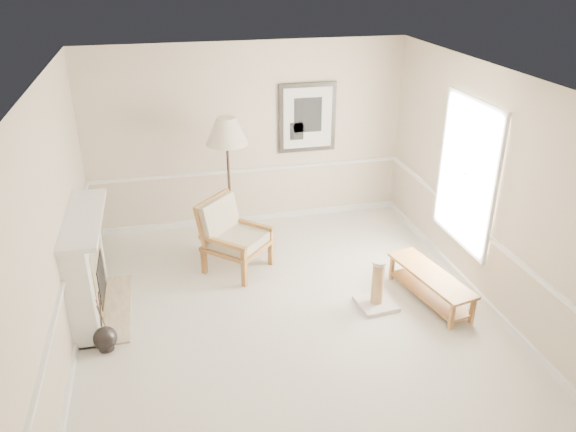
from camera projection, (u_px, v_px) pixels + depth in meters
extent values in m
plane|color=silver|center=(288.00, 314.00, 6.96)|extent=(5.50, 5.50, 0.00)
cube|color=beige|center=(248.00, 136.00, 8.76)|extent=(5.00, 0.04, 2.90)
cube|color=beige|center=(377.00, 366.00, 3.92)|extent=(5.00, 0.04, 2.90)
cube|color=beige|center=(54.00, 230.00, 5.83)|extent=(0.04, 5.50, 2.90)
cube|color=beige|center=(487.00, 188.00, 6.85)|extent=(0.04, 5.50, 2.90)
cube|color=white|center=(288.00, 78.00, 5.72)|extent=(5.00, 5.50, 0.04)
cube|color=white|center=(251.00, 218.00, 9.34)|extent=(4.95, 0.04, 0.10)
cube|color=white|center=(249.00, 170.00, 8.98)|extent=(4.95, 0.04, 0.05)
cube|color=white|center=(468.00, 173.00, 7.18)|extent=(0.03, 1.20, 1.80)
cube|color=white|center=(467.00, 173.00, 7.17)|extent=(0.05, 1.34, 1.94)
cube|color=black|center=(307.00, 118.00, 8.82)|extent=(0.92, 0.04, 1.10)
cube|color=white|center=(308.00, 118.00, 8.80)|extent=(0.78, 0.01, 0.96)
cube|color=black|center=(308.00, 115.00, 8.77)|extent=(0.45, 0.01, 0.55)
cube|color=white|center=(86.00, 268.00, 6.74)|extent=(0.28, 1.50, 1.25)
cube|color=white|center=(81.00, 219.00, 6.47)|extent=(0.46, 1.64, 0.06)
cube|color=#C6B28E|center=(99.00, 272.00, 6.80)|extent=(0.02, 1.05, 0.95)
cube|color=black|center=(101.00, 281.00, 6.86)|extent=(0.02, 0.62, 0.58)
cube|color=#B8973D|center=(105.00, 299.00, 6.97)|extent=(0.01, 0.66, 0.05)
cube|color=#C6B28E|center=(106.00, 309.00, 7.03)|extent=(0.60, 1.50, 0.03)
sphere|color=black|center=(105.00, 338.00, 6.28)|extent=(0.27, 0.27, 0.27)
cylinder|color=black|center=(107.00, 346.00, 6.33)|extent=(0.17, 0.17, 0.08)
cylinder|color=black|center=(101.00, 312.00, 6.13)|extent=(0.07, 0.10, 0.42)
cylinder|color=black|center=(101.00, 315.00, 6.15)|extent=(0.08, 0.12, 0.34)
cylinder|color=black|center=(100.00, 310.00, 6.12)|extent=(0.04, 0.05, 0.50)
cube|color=#9C6832|center=(244.00, 273.00, 7.45)|extent=(0.09, 0.09, 0.41)
cube|color=#9C6832|center=(204.00, 260.00, 7.76)|extent=(0.09, 0.09, 0.41)
cube|color=#9C6832|center=(271.00, 251.00, 7.98)|extent=(0.09, 0.09, 0.41)
cube|color=#9C6832|center=(232.00, 240.00, 8.28)|extent=(0.09, 0.09, 0.41)
cube|color=#9C6832|center=(237.00, 245.00, 7.79)|extent=(1.07, 1.07, 0.05)
cube|color=#9C6832|center=(216.00, 218.00, 7.81)|extent=(0.65, 0.67, 0.59)
cube|color=#9C6832|center=(223.00, 243.00, 7.45)|extent=(0.60, 0.57, 0.05)
cube|color=#9C6832|center=(250.00, 224.00, 7.98)|extent=(0.60, 0.57, 0.05)
cube|color=beige|center=(237.00, 239.00, 7.75)|extent=(0.98, 0.98, 0.13)
cube|color=beige|center=(220.00, 217.00, 7.77)|extent=(0.63, 0.65, 0.53)
cylinder|color=black|center=(232.00, 239.00, 8.74)|extent=(0.32, 0.32, 0.03)
cylinder|color=black|center=(229.00, 186.00, 8.36)|extent=(0.04, 0.04, 1.75)
cone|color=beige|center=(227.00, 131.00, 7.99)|extent=(0.81, 0.81, 0.38)
cube|color=#9C6832|center=(431.00, 275.00, 7.10)|extent=(0.67, 1.41, 0.04)
cube|color=#9C6832|center=(429.00, 293.00, 7.21)|extent=(0.59, 1.30, 0.03)
cube|color=#9C6832|center=(452.00, 317.00, 6.61)|extent=(0.06, 0.06, 0.35)
cube|color=#9C6832|center=(472.00, 310.00, 6.73)|extent=(0.06, 0.06, 0.35)
cube|color=#9C6832|center=(392.00, 268.00, 7.63)|extent=(0.06, 0.06, 0.35)
cube|color=#9C6832|center=(411.00, 263.00, 7.75)|extent=(0.06, 0.06, 0.35)
cube|color=white|center=(376.00, 304.00, 7.11)|extent=(0.50, 0.50, 0.06)
cylinder|color=tan|center=(378.00, 283.00, 6.98)|extent=(0.15, 0.15, 0.55)
cylinder|color=white|center=(379.00, 263.00, 6.85)|extent=(0.17, 0.17, 0.05)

